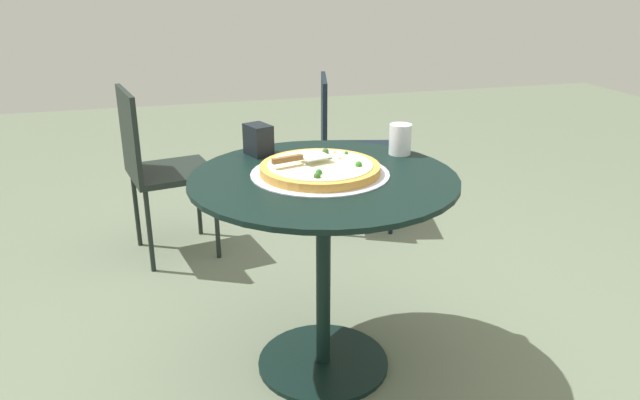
# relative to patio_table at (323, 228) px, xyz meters

# --- Properties ---
(ground_plane) EXTENTS (10.00, 10.00, 0.00)m
(ground_plane) POSITION_rel_patio_table_xyz_m (0.00, 0.00, -0.56)
(ground_plane) COLOR #606B56
(patio_table) EXTENTS (0.91, 0.91, 0.76)m
(patio_table) POSITION_rel_patio_table_xyz_m (0.00, 0.00, 0.00)
(patio_table) COLOR black
(patio_table) RESTS_ON ground
(pizza_on_tray) EXTENTS (0.47, 0.47, 0.05)m
(pizza_on_tray) POSITION_rel_patio_table_xyz_m (-0.02, -0.01, 0.21)
(pizza_on_tray) COLOR silver
(pizza_on_tray) RESTS_ON patio_table
(pizza_server) EXTENTS (0.11, 0.22, 0.02)m
(pizza_server) POSITION_rel_patio_table_xyz_m (-0.04, -0.07, 0.25)
(pizza_server) COLOR silver
(pizza_server) RESTS_ON pizza_on_tray
(drinking_cup) EXTENTS (0.08, 0.08, 0.11)m
(drinking_cup) POSITION_rel_patio_table_xyz_m (-0.18, 0.35, 0.25)
(drinking_cup) COLOR silver
(drinking_cup) RESTS_ON patio_table
(napkin_dispenser) EXTENTS (0.13, 0.11, 0.12)m
(napkin_dispenser) POSITION_rel_patio_table_xyz_m (-0.31, -0.17, 0.25)
(napkin_dispenser) COLOR black
(napkin_dispenser) RESTS_ON patio_table
(patio_chair_near) EXTENTS (0.47, 0.47, 0.88)m
(patio_chair_near) POSITION_rel_patio_table_xyz_m (-1.15, -0.55, -0.05)
(patio_chair_near) COLOR black
(patio_chair_near) RESTS_ON ground
(patio_chair_far) EXTENTS (0.51, 0.51, 0.86)m
(patio_chair_far) POSITION_rel_patio_table_xyz_m (-1.31, 0.49, -0.06)
(patio_chair_far) COLOR black
(patio_chair_far) RESTS_ON ground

